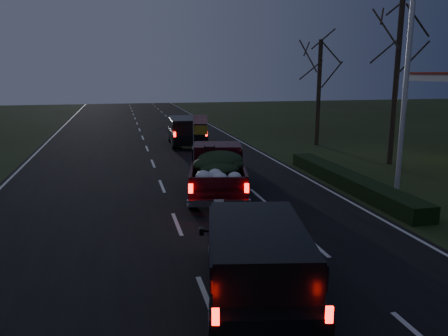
{
  "coord_description": "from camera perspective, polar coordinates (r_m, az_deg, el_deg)",
  "views": [
    {
      "loc": [
        -1.65,
        -13.47,
        4.81
      ],
      "look_at": [
        2.12,
        2.25,
        1.3
      ],
      "focal_mm": 35.0,
      "sensor_mm": 36.0,
      "label": 1
    }
  ],
  "objects": [
    {
      "name": "bare_tree_mid",
      "position": [
        24.94,
        21.91,
        14.94
      ],
      "size": [
        3.6,
        3.6,
        8.5
      ],
      "color": "black",
      "rests_on": "ground"
    },
    {
      "name": "ground",
      "position": [
        14.4,
        -6.16,
        -7.34
      ],
      "size": [
        120.0,
        120.0,
        0.0
      ],
      "primitive_type": "plane",
      "color": "black",
      "rests_on": "ground"
    },
    {
      "name": "road_asphalt",
      "position": [
        14.4,
        -6.16,
        -7.3
      ],
      "size": [
        14.0,
        120.0,
        0.02
      ],
      "primitive_type": "cube",
      "color": "black",
      "rests_on": "ground"
    },
    {
      "name": "light_pole",
      "position": [
        19.09,
        22.94,
        13.33
      ],
      "size": [
        0.5,
        0.9,
        9.16
      ],
      "color": "silver",
      "rests_on": "ground"
    },
    {
      "name": "rear_suv",
      "position": [
        9.41,
        4.37,
        -11.26
      ],
      "size": [
        2.97,
        5.19,
        1.4
      ],
      "rotation": [
        0.0,
        0.0,
        -0.2
      ],
      "color": "black",
      "rests_on": "ground"
    },
    {
      "name": "hedge_row",
      "position": [
        19.52,
        15.92,
        -1.59
      ],
      "size": [
        1.0,
        10.0,
        0.6
      ],
      "primitive_type": "cube",
      "color": "black",
      "rests_on": "ground"
    },
    {
      "name": "bare_tree_far",
      "position": [
        30.46,
        12.41,
        12.76
      ],
      "size": [
        3.6,
        3.6,
        7.0
      ],
      "color": "black",
      "rests_on": "ground"
    },
    {
      "name": "lead_suv",
      "position": [
        29.86,
        -4.93,
        5.17
      ],
      "size": [
        2.45,
        5.4,
        1.53
      ],
      "rotation": [
        0.0,
        0.0,
        -0.04
      ],
      "color": "black",
      "rests_on": "ground"
    },
    {
      "name": "pickup_truck",
      "position": [
        17.57,
        -0.85,
        -0.02
      ],
      "size": [
        3.15,
        5.79,
        2.88
      ],
      "rotation": [
        0.0,
        0.0,
        -0.21
      ],
      "color": "#32060E",
      "rests_on": "ground"
    }
  ]
}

